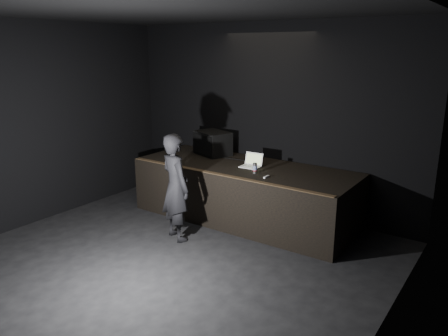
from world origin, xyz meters
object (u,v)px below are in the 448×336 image
at_px(stage_riser, 244,192).
at_px(stage_monitor, 212,143).
at_px(laptop, 252,163).
at_px(person, 176,187).
at_px(beer_can, 255,168).

distance_m(stage_riser, stage_monitor, 1.28).
bearing_deg(laptop, stage_riser, -171.08).
distance_m(stage_riser, person, 1.48).
height_order(laptop, beer_can, laptop).
bearing_deg(person, beer_can, -107.88).
bearing_deg(stage_monitor, laptop, 2.29).
bearing_deg(beer_can, laptop, 128.35).
relative_size(stage_monitor, laptop, 2.25).
height_order(stage_riser, stage_monitor, stage_monitor).
height_order(stage_monitor, beer_can, stage_monitor).
xyz_separation_m(laptop, person, (-0.58, -1.39, -0.18)).
height_order(stage_monitor, person, person).
bearing_deg(laptop, person, -116.09).
relative_size(stage_monitor, person, 0.46).
bearing_deg(person, stage_monitor, -52.14).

